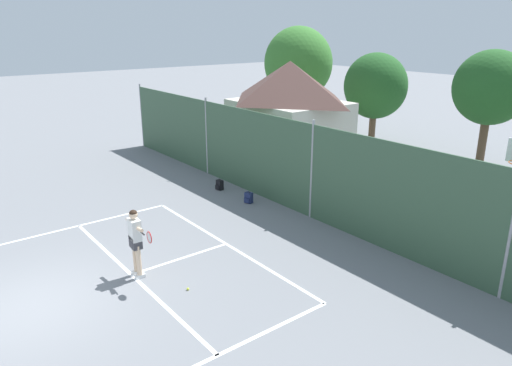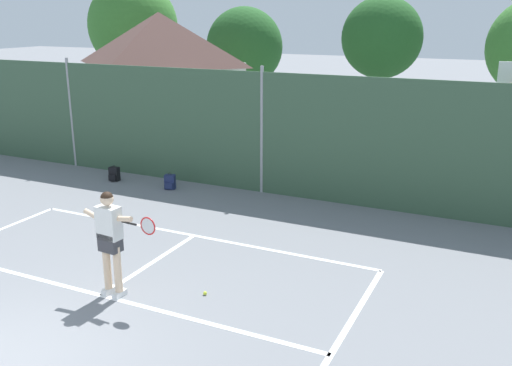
{
  "view_description": "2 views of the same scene",
  "coord_description": "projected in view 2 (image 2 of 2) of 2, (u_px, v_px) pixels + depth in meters",
  "views": [
    {
      "loc": [
        10.77,
        -1.77,
        6.19
      ],
      "look_at": [
        0.0,
        6.64,
        1.7
      ],
      "focal_mm": 33.33,
      "sensor_mm": 36.0,
      "label": 1
    },
    {
      "loc": [
        6.14,
        -4.26,
        4.62
      ],
      "look_at": [
        0.85,
        6.84,
        0.94
      ],
      "focal_mm": 39.77,
      "sensor_mm": 36.0,
      "label": 2
    }
  ],
  "objects": [
    {
      "name": "court_markings",
      "position": [
        16.0,
        350.0,
        8.1
      ],
      "size": [
        8.3,
        11.1,
        0.01
      ],
      "color": "white",
      "rests_on": "ground"
    },
    {
      "name": "clubhouse_building",
      "position": [
        161.0,
        75.0,
        21.19
      ],
      "size": [
        5.45,
        4.52,
        4.69
      ],
      "color": "beige",
      "rests_on": "ground"
    },
    {
      "name": "treeline_backdrop",
      "position": [
        329.0,
        37.0,
        23.56
      ],
      "size": [
        26.58,
        4.03,
        6.28
      ],
      "color": "brown",
      "rests_on": "ground"
    },
    {
      "name": "tennis_player",
      "position": [
        110.0,
        235.0,
        9.39
      ],
      "size": [
        1.44,
        0.29,
        1.85
      ],
      "color": "silver",
      "rests_on": "ground"
    },
    {
      "name": "tennis_ball",
      "position": [
        205.0,
        293.0,
        9.69
      ],
      "size": [
        0.07,
        0.07,
        0.07
      ],
      "primitive_type": "sphere",
      "color": "#CCE033",
      "rests_on": "ground"
    },
    {
      "name": "backpack_navy",
      "position": [
        170.0,
        182.0,
        15.52
      ],
      "size": [
        0.32,
        0.3,
        0.46
      ],
      "color": "navy",
      "rests_on": "ground"
    },
    {
      "name": "backpack_black",
      "position": [
        114.0,
        174.0,
        16.29
      ],
      "size": [
        0.29,
        0.26,
        0.46
      ],
      "color": "black",
      "rests_on": "ground"
    },
    {
      "name": "chainlink_fence",
      "position": [
        262.0,
        133.0,
        14.87
      ],
      "size": [
        26.09,
        0.09,
        3.36
      ],
      "color": "#38563D",
      "rests_on": "ground"
    }
  ]
}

